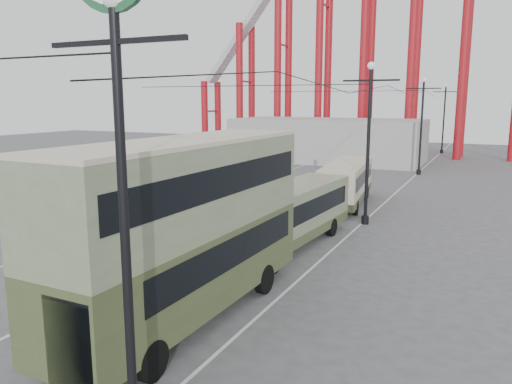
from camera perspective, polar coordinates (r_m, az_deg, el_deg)
The scene contains 11 objects.
ground at distance 17.71m, azimuth -21.88°, elevation -14.38°, with size 160.00×160.00×0.00m, color #4D4D50.
road_markings at distance 33.79m, azimuth 2.32°, elevation -1.85°, with size 12.52×120.00×0.01m.
lamp_post_near at distance 10.10m, azimuth -15.65°, elevation 13.73°, with size 3.20×0.44×10.80m.
lamp_post_mid at distance 29.48m, azimuth 12.70°, elevation 5.28°, with size 3.20×0.44×9.32m.
lamp_post_far at distance 51.11m, azimuth 18.37°, elevation 7.10°, with size 3.20×0.44×9.32m.
lamp_post_distant at distance 72.96m, azimuth 20.67°, elevation 7.82°, with size 3.20×0.44×9.32m.
fairground_shed at distance 60.61m, azimuth 8.16°, elevation 5.91°, with size 22.00×10.00×5.00m, color #9B9C97.
double_decker_bus at distance 16.31m, azimuth -7.89°, elevation -3.29°, with size 3.06×11.25×6.01m.
single_decker_green at distance 24.45m, azimuth 3.62°, elevation -2.59°, with size 3.18×10.82×3.02m.
single_decker_cream at distance 35.14m, azimuth 10.33°, elevation 1.21°, with size 3.50×9.71×2.95m.
pedestrian at distance 21.68m, azimuth -5.38°, elevation -6.61°, with size 0.63×0.42×1.74m, color black.
Camera 1 is at (12.20, -10.62, 7.22)m, focal length 35.00 mm.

